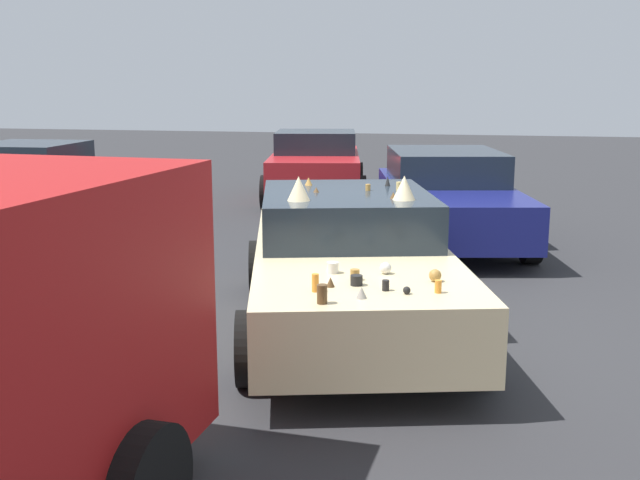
# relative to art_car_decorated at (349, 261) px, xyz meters

# --- Properties ---
(ground_plane) EXTENTS (60.00, 60.00, 0.00)m
(ground_plane) POSITION_rel_art_car_decorated_xyz_m (-0.09, -0.02, -0.68)
(ground_plane) COLOR #2D2D30
(art_car_decorated) EXTENTS (4.77, 2.92, 1.56)m
(art_car_decorated) POSITION_rel_art_car_decorated_xyz_m (0.00, 0.00, 0.00)
(art_car_decorated) COLOR beige
(art_car_decorated) RESTS_ON ground
(parked_sedan_behind_left) EXTENTS (4.03, 2.19, 1.41)m
(parked_sedan_behind_left) POSITION_rel_art_car_decorated_xyz_m (4.26, 6.37, 0.03)
(parked_sedan_behind_left) COLOR black
(parked_sedan_behind_left) RESTS_ON ground
(parked_sedan_far_right) EXTENTS (4.23, 2.58, 1.43)m
(parked_sedan_far_right) POSITION_rel_art_car_decorated_xyz_m (8.19, 2.15, 0.05)
(parked_sedan_far_right) COLOR red
(parked_sedan_far_right) RESTS_ON ground
(parked_sedan_near_left) EXTENTS (4.74, 2.72, 1.39)m
(parked_sedan_near_left) POSITION_rel_art_car_decorated_xyz_m (4.47, -0.75, 0.03)
(parked_sedan_near_left) COLOR navy
(parked_sedan_near_left) RESTS_ON ground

